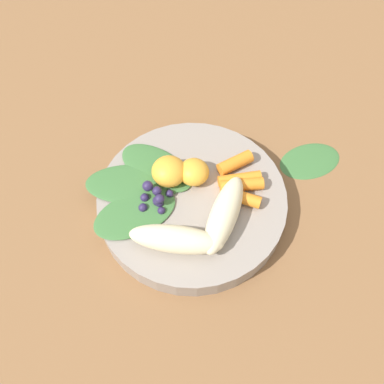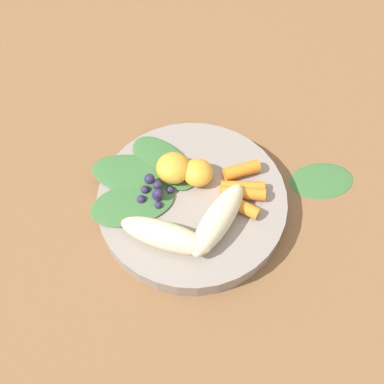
{
  "view_description": "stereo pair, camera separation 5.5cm",
  "coord_description": "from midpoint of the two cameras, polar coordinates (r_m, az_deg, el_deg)",
  "views": [
    {
      "loc": [
        0.21,
        0.19,
        0.51
      ],
      "look_at": [
        0.0,
        0.0,
        0.04
      ],
      "focal_mm": 40.22,
      "sensor_mm": 36.0,
      "label": 1
    },
    {
      "loc": [
        0.17,
        0.23,
        0.51
      ],
      "look_at": [
        0.0,
        0.0,
        0.04
      ],
      "focal_mm": 40.22,
      "sensor_mm": 36.0,
      "label": 2
    }
  ],
  "objects": [
    {
      "name": "ground_plane",
      "position": [
        0.58,
        -2.69,
        -2.26
      ],
      "size": [
        2.4,
        2.4,
        0.0
      ],
      "primitive_type": "plane",
      "color": "brown"
    },
    {
      "name": "orange_segment_far",
      "position": [
        0.56,
        -2.56,
        2.45
      ],
      "size": [
        0.04,
        0.04,
        0.03
      ],
      "primitive_type": "ellipsoid",
      "color": "#F4A833",
      "rests_on": "bowl"
    },
    {
      "name": "carrot_rear",
      "position": [
        0.58,
        3.04,
        3.66
      ],
      "size": [
        0.05,
        0.03,
        0.02
      ],
      "primitive_type": "cylinder",
      "rotation": [
        0.0,
        1.57,
        2.82
      ],
      "color": "orange",
      "rests_on": "bowl"
    },
    {
      "name": "kale_leaf_stray",
      "position": [
        0.64,
        13.06,
        3.95
      ],
      "size": [
        0.11,
        0.09,
        0.01
      ],
      "primitive_type": "ellipsoid",
      "rotation": [
        0.0,
        0.0,
        2.68
      ],
      "color": "#3D7038",
      "rests_on": "ground_plane"
    },
    {
      "name": "carrot_mid_left",
      "position": [
        0.56,
        3.83,
        0.73
      ],
      "size": [
        0.05,
        0.05,
        0.02
      ],
      "primitive_type": "cylinder",
      "rotation": [
        0.0,
        1.57,
        2.4
      ],
      "color": "orange",
      "rests_on": "bowl"
    },
    {
      "name": "blueberry_pile",
      "position": [
        0.55,
        -7.83,
        -0.96
      ],
      "size": [
        0.05,
        0.04,
        0.03
      ],
      "color": "#2D234C",
      "rests_on": "bowl"
    },
    {
      "name": "banana_peeled_right",
      "position": [
        0.51,
        -5.2,
        -6.53
      ],
      "size": [
        0.09,
        0.11,
        0.03
      ],
      "primitive_type": "ellipsoid",
      "rotation": [
        0.0,
        0.0,
        2.18
      ],
      "color": "beige",
      "rests_on": "bowl"
    },
    {
      "name": "kale_leaf_rear",
      "position": [
        0.55,
        -10.41,
        -3.02
      ],
      "size": [
        0.12,
        0.1,
        0.01
      ],
      "primitive_type": "ellipsoid",
      "rotation": [
        0.0,
        0.0,
        5.94
      ],
      "color": "#3D7038",
      "rests_on": "bowl"
    },
    {
      "name": "carrot_front",
      "position": [
        0.55,
        3.78,
        -0.96
      ],
      "size": [
        0.03,
        0.05,
        0.02
      ],
      "primitive_type": "cylinder",
      "rotation": [
        0.0,
        1.57,
        1.97
      ],
      "color": "orange",
      "rests_on": "bowl"
    },
    {
      "name": "orange_segment_near",
      "position": [
        0.56,
        -5.71,
        2.67
      ],
      "size": [
        0.05,
        0.05,
        0.03
      ],
      "primitive_type": "ellipsoid",
      "color": "#F4A833",
      "rests_on": "bowl"
    },
    {
      "name": "carrot_mid_right",
      "position": [
        0.56,
        3.57,
        1.56
      ],
      "size": [
        0.05,
        0.05,
        0.01
      ],
      "primitive_type": "cylinder",
      "rotation": [
        0.0,
        1.57,
        2.47
      ],
      "color": "orange",
      "rests_on": "bowl"
    },
    {
      "name": "bowl",
      "position": [
        0.57,
        -2.75,
        -1.53
      ],
      "size": [
        0.25,
        0.25,
        0.03
      ],
      "primitive_type": "cylinder",
      "color": "gray",
      "rests_on": "ground_plane"
    },
    {
      "name": "kale_leaf_right",
      "position": [
        0.57,
        -10.52,
        0.86
      ],
      "size": [
        0.13,
        0.14,
        0.01
      ],
      "primitive_type": "ellipsoid",
      "rotation": [
        0.0,
        0.0,
        5.44
      ],
      "color": "#3D7038",
      "rests_on": "bowl"
    },
    {
      "name": "banana_peeled_left",
      "position": [
        0.53,
        1.48,
        -3.05
      ],
      "size": [
        0.12,
        0.07,
        0.03
      ],
      "primitive_type": "ellipsoid",
      "rotation": [
        0.0,
        0.0,
        3.52
      ],
      "color": "beige",
      "rests_on": "bowl"
    },
    {
      "name": "kale_leaf_left",
      "position": [
        0.58,
        -7.69,
        2.83
      ],
      "size": [
        0.07,
        0.12,
        0.01
      ],
      "primitive_type": "ellipsoid",
      "rotation": [
        0.0,
        0.0,
        4.83
      ],
      "color": "#3D7038",
      "rests_on": "bowl"
    }
  ]
}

